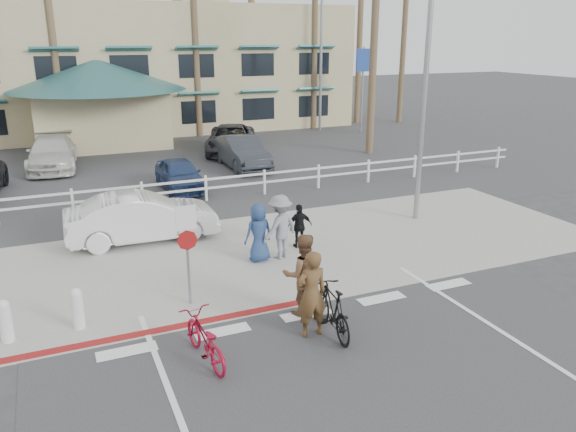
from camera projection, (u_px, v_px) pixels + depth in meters
name	position (u px, v px, depth m)	size (l,w,h in m)	color
ground	(318.00, 326.00, 12.27)	(140.00, 140.00, 0.00)	#333335
bike_path	(366.00, 374.00, 10.53)	(12.00, 16.00, 0.01)	#333335
sidewalk_plaza	(249.00, 256.00, 16.20)	(22.00, 7.00, 0.01)	gray
cross_street	(211.00, 217.00, 19.70)	(40.00, 5.00, 0.01)	#333335
parking_lot	(158.00, 163.00, 28.00)	(50.00, 16.00, 0.01)	#333335
curb_red	(170.00, 328.00, 12.19)	(7.00, 0.25, 0.02)	maroon
rail_fence	(209.00, 188.00, 21.48)	(29.40, 0.16, 1.00)	silver
building	(145.00, 42.00, 38.38)	(28.00, 16.00, 11.30)	tan
sign_post	(187.00, 246.00, 12.88)	(0.50, 0.10, 2.90)	gray
bollard_0	(77.00, 308.00, 12.06)	(0.26, 0.26, 0.95)	silver
bollard_1	(5.00, 321.00, 11.53)	(0.26, 0.26, 0.95)	silver
streetlight_0	(425.00, 86.00, 18.16)	(0.60, 2.00, 9.00)	gray
streetlight_1	(321.00, 57.00, 36.32)	(0.60, 2.00, 9.50)	gray
info_sign	(362.00, 89.00, 35.93)	(1.20, 0.16, 5.60)	navy
palm_3	(50.00, 18.00, 30.45)	(4.00, 4.00, 14.00)	#234D1D
palm_4	(122.00, 10.00, 32.69)	(4.00, 4.00, 15.00)	#234D1D
palm_5	(195.00, 28.00, 33.63)	(4.00, 4.00, 13.00)	#234D1D
palm_7	(315.00, 21.00, 36.50)	(4.00, 4.00, 14.00)	#234D1D
palm_8	(360.00, 14.00, 38.74)	(4.00, 4.00, 15.00)	#234D1D
palm_9	(404.00, 29.00, 39.31)	(4.00, 4.00, 13.00)	#234D1D
palm_11	(375.00, 16.00, 28.27)	(4.00, 4.00, 14.00)	#234D1D
bike_red	(205.00, 339.00, 10.82)	(0.64, 1.82, 0.96)	maroon
rider_red	(311.00, 294.00, 11.64)	(0.70, 0.46, 1.91)	brown
bike_black	(333.00, 310.00, 11.84)	(0.52, 1.84, 1.10)	black
rider_black	(303.00, 275.00, 12.56)	(0.94, 0.73, 1.93)	brown
pedestrian_a	(280.00, 227.00, 15.79)	(1.20, 0.69, 1.86)	gray
pedestrian_child	(300.00, 226.00, 16.67)	(0.79, 0.33, 1.34)	black
pedestrian_b	(259.00, 233.00, 15.61)	(0.82, 0.53, 1.67)	navy
car_white_sedan	(142.00, 217.00, 17.21)	(1.59, 4.56, 1.50)	silver
lot_car_2	(180.00, 175.00, 22.98)	(1.51, 3.77, 1.28)	navy
lot_car_3	(242.00, 152.00, 26.84)	(1.57, 4.51, 1.49)	#262A30
lot_car_4	(52.00, 153.00, 26.62)	(2.11, 5.20, 1.51)	silver
lot_car_5	(231.00, 139.00, 30.24)	(2.46, 5.34, 1.48)	#2B2C30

